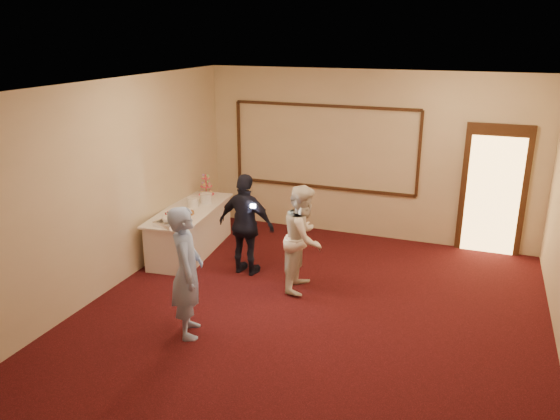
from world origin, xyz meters
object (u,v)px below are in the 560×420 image
(plate_stack_b, at_px, (206,198))
(woman, at_px, (303,238))
(pavlova_tray, at_px, (171,220))
(man, at_px, (187,272))
(tart, at_px, (187,213))
(guest, at_px, (246,225))
(buffet_table, at_px, (191,230))
(plate_stack_a, at_px, (193,202))
(cupcake_stand, at_px, (206,187))

(plate_stack_b, height_order, woman, woman)
(pavlova_tray, relative_size, man, 0.33)
(tart, distance_m, guest, 1.14)
(buffet_table, height_order, pavlova_tray, pavlova_tray)
(woman, bearing_deg, buffet_table, 70.79)
(plate_stack_b, height_order, guest, guest)
(plate_stack_a, bearing_deg, woman, -19.00)
(tart, distance_m, man, 2.38)
(buffet_table, xyz_separation_m, guest, (1.25, -0.46, 0.41))
(woman, bearing_deg, guest, 76.17)
(buffet_table, bearing_deg, pavlova_tray, -80.81)
(plate_stack_b, relative_size, guest, 0.13)
(man, relative_size, guest, 1.05)
(plate_stack_b, bearing_deg, man, -66.39)
(pavlova_tray, xyz_separation_m, woman, (2.11, 0.13, -0.07))
(pavlova_tray, distance_m, guest, 1.17)
(tart, bearing_deg, cupcake_stand, 102.53)
(plate_stack_a, bearing_deg, buffet_table, -91.48)
(man, bearing_deg, tart, 3.00)
(man, bearing_deg, pavlova_tray, 9.96)
(buffet_table, height_order, tart, tart)
(buffet_table, bearing_deg, plate_stack_b, 75.27)
(plate_stack_a, bearing_deg, guest, -25.00)
(guest, bearing_deg, pavlova_tray, 21.69)
(woman, bearing_deg, plate_stack_a, 67.93)
(plate_stack_a, distance_m, woman, 2.36)
(buffet_table, bearing_deg, guest, -20.18)
(pavlova_tray, xyz_separation_m, man, (1.18, -1.58, -0.01))
(woman, bearing_deg, plate_stack_b, 60.79)
(woman, xyz_separation_m, guest, (-0.98, 0.19, 0.01))
(plate_stack_a, height_order, guest, guest)
(buffet_table, distance_m, cupcake_stand, 1.02)
(tart, relative_size, man, 0.16)
(pavlova_tray, xyz_separation_m, tart, (-0.01, 0.49, -0.05))
(man, bearing_deg, plate_stack_b, -3.26)
(buffet_table, relative_size, guest, 1.36)
(woman, bearing_deg, pavlova_tray, 90.44)
(buffet_table, distance_m, plate_stack_b, 0.62)
(pavlova_tray, distance_m, tart, 0.49)
(tart, bearing_deg, plate_stack_a, 105.99)
(plate_stack_a, height_order, tart, plate_stack_a)
(pavlova_tray, bearing_deg, guest, 15.73)
(pavlova_tray, height_order, tart, pavlova_tray)
(tart, bearing_deg, plate_stack_b, 91.26)
(man, height_order, guest, man)
(pavlova_tray, bearing_deg, woman, 3.52)
(plate_stack_a, distance_m, tart, 0.43)
(cupcake_stand, distance_m, plate_stack_a, 0.75)
(tart, height_order, man, man)
(cupcake_stand, bearing_deg, plate_stack_a, -79.41)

